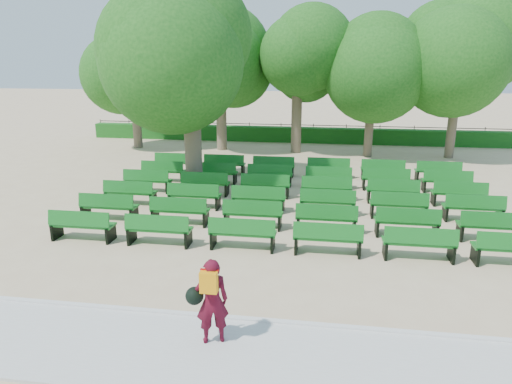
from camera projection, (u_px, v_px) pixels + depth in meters
ground at (268, 216)px, 14.85m from camera, size 120.00×120.00×0.00m
paving at (215, 356)px, 7.82m from camera, size 30.00×2.20×0.06m
curb at (228, 318)px, 8.91m from camera, size 30.00×0.12×0.10m
hedge at (296, 135)px, 28.01m from camera, size 26.00×0.70×0.90m
fence at (297, 141)px, 28.52m from camera, size 26.00×0.10×1.02m
tree_line at (291, 155)px, 24.34m from camera, size 21.80×6.80×7.04m
bench_array at (294, 202)px, 15.98m from camera, size 1.83×0.70×1.13m
tree_among at (190, 54)px, 16.28m from camera, size 5.59×5.59×7.63m
person at (210, 300)px, 7.95m from camera, size 0.80×0.56×1.59m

